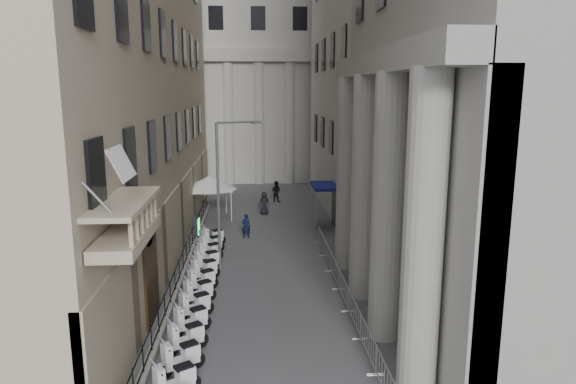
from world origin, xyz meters
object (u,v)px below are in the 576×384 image
at_px(security_tent, 213,183).
at_px(pedestrian_b, 276,191).
at_px(street_lamp, 223,183).
at_px(info_kiosk, 197,229).
at_px(pedestrian_a, 246,226).

distance_m(security_tent, pedestrian_b, 7.58).
bearing_deg(street_lamp, info_kiosk, 89.63).
bearing_deg(pedestrian_a, info_kiosk, 10.46).
bearing_deg(street_lamp, security_tent, 73.45).
xyz_separation_m(security_tent, street_lamp, (1.37, -10.62, 1.96)).
xyz_separation_m(street_lamp, pedestrian_b, (3.47, 16.18, -3.72)).
height_order(info_kiosk, pedestrian_a, info_kiosk).
bearing_deg(street_lamp, pedestrian_b, 54.01).
distance_m(security_tent, street_lamp, 10.89).
relative_size(security_tent, info_kiosk, 2.20).
bearing_deg(pedestrian_a, security_tent, -72.09).
distance_m(street_lamp, info_kiosk, 6.16).
bearing_deg(info_kiosk, street_lamp, -63.74).
bearing_deg(pedestrian_b, pedestrian_a, 102.17).
xyz_separation_m(security_tent, info_kiosk, (-0.59, -6.12, -1.76)).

